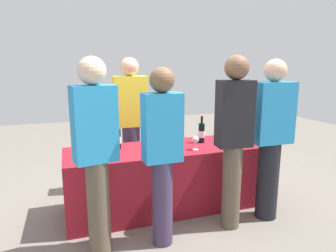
# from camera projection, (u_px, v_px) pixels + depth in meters

# --- Properties ---
(ground_plane) EXTENTS (12.00, 12.00, 0.00)m
(ground_plane) POSITION_uv_depth(u_px,v_px,m) (168.00, 206.00, 3.59)
(ground_plane) COLOR slate
(tasting_table) EXTENTS (2.31, 0.75, 0.73)m
(tasting_table) POSITION_uv_depth(u_px,v_px,m) (168.00, 177.00, 3.51)
(tasting_table) COLOR maroon
(tasting_table) RESTS_ON ground_plane
(wine_bottle_0) EXTENTS (0.08, 0.08, 0.29)m
(wine_bottle_0) POSITION_uv_depth(u_px,v_px,m) (92.00, 142.00, 3.25)
(wine_bottle_0) COLOR black
(wine_bottle_0) RESTS_ON tasting_table
(wine_bottle_1) EXTENTS (0.08, 0.08, 0.33)m
(wine_bottle_1) POSITION_uv_depth(u_px,v_px,m) (117.00, 138.00, 3.37)
(wine_bottle_1) COLOR black
(wine_bottle_1) RESTS_ON tasting_table
(wine_bottle_2) EXTENTS (0.07, 0.07, 0.34)m
(wine_bottle_2) POSITION_uv_depth(u_px,v_px,m) (165.00, 133.00, 3.60)
(wine_bottle_2) COLOR black
(wine_bottle_2) RESTS_ON tasting_table
(wine_bottle_3) EXTENTS (0.07, 0.07, 0.31)m
(wine_bottle_3) POSITION_uv_depth(u_px,v_px,m) (174.00, 134.00, 3.60)
(wine_bottle_3) COLOR black
(wine_bottle_3) RESTS_ON tasting_table
(wine_bottle_4) EXTENTS (0.08, 0.08, 0.33)m
(wine_bottle_4) POSITION_uv_depth(u_px,v_px,m) (202.00, 133.00, 3.63)
(wine_bottle_4) COLOR black
(wine_bottle_4) RESTS_ON tasting_table
(wine_bottle_5) EXTENTS (0.08, 0.08, 0.33)m
(wine_bottle_5) POSITION_uv_depth(u_px,v_px,m) (229.00, 130.00, 3.77)
(wine_bottle_5) COLOR black
(wine_bottle_5) RESTS_ON tasting_table
(wine_glass_0) EXTENTS (0.07, 0.07, 0.15)m
(wine_glass_0) POSITION_uv_depth(u_px,v_px,m) (99.00, 147.00, 3.05)
(wine_glass_0) COLOR silver
(wine_glass_0) RESTS_ON tasting_table
(wine_glass_1) EXTENTS (0.07, 0.07, 0.14)m
(wine_glass_1) POSITION_uv_depth(u_px,v_px,m) (155.00, 145.00, 3.17)
(wine_glass_1) COLOR silver
(wine_glass_1) RESTS_ON tasting_table
(wine_glass_2) EXTENTS (0.07, 0.07, 0.14)m
(wine_glass_2) POSITION_uv_depth(u_px,v_px,m) (179.00, 141.00, 3.36)
(wine_glass_2) COLOR silver
(wine_glass_2) RESTS_ON tasting_table
(wine_glass_3) EXTENTS (0.07, 0.07, 0.15)m
(wine_glass_3) POSITION_uv_depth(u_px,v_px,m) (196.00, 140.00, 3.32)
(wine_glass_3) COLOR silver
(wine_glass_3) RESTS_ON tasting_table
(server_pouring) EXTENTS (0.43, 0.25, 1.75)m
(server_pouring) POSITION_uv_depth(u_px,v_px,m) (131.00, 120.00, 3.94)
(server_pouring) COLOR #3F3351
(server_pouring) RESTS_ON ground_plane
(guest_0) EXTENTS (0.39, 0.26, 1.73)m
(guest_0) POSITION_uv_depth(u_px,v_px,m) (96.00, 149.00, 2.52)
(guest_0) COLOR brown
(guest_0) RESTS_ON ground_plane
(guest_1) EXTENTS (0.35, 0.22, 1.64)m
(guest_1) POSITION_uv_depth(u_px,v_px,m) (162.00, 150.00, 2.67)
(guest_1) COLOR #3F3351
(guest_1) RESTS_ON ground_plane
(guest_2) EXTENTS (0.36, 0.23, 1.75)m
(guest_2) POSITION_uv_depth(u_px,v_px,m) (234.00, 134.00, 2.95)
(guest_2) COLOR brown
(guest_2) RESTS_ON ground_plane
(guest_3) EXTENTS (0.42, 0.24, 1.72)m
(guest_3) POSITION_uv_depth(u_px,v_px,m) (271.00, 135.00, 3.16)
(guest_3) COLOR black
(guest_3) RESTS_ON ground_plane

